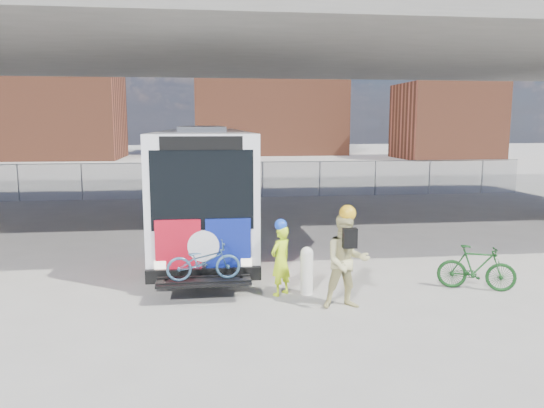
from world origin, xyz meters
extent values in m
plane|color=#9E9991|center=(0.00, 0.00, 0.00)|extent=(160.00, 160.00, 0.00)
cube|color=silver|center=(-2.00, 2.54, 1.95)|extent=(2.55, 12.00, 3.20)
cube|color=black|center=(-2.00, 3.04, 2.59)|extent=(2.61, 11.00, 1.28)
cube|color=black|center=(-2.00, -3.41, 2.33)|extent=(2.24, 0.12, 1.76)
cube|color=black|center=(-2.00, -3.41, 3.36)|extent=(1.78, 0.12, 0.30)
cube|color=black|center=(-2.00, -3.51, 0.45)|extent=(2.55, 0.20, 0.30)
cube|color=#B20D20|center=(-2.55, -3.48, 1.10)|extent=(1.00, 0.08, 1.20)
cube|color=navy|center=(-1.45, -3.48, 1.10)|extent=(1.00, 0.08, 1.20)
cylinder|color=silver|center=(-2.00, -3.50, 1.10)|extent=(0.70, 0.06, 0.70)
cube|color=gray|center=(-2.00, 2.54, 3.62)|extent=(1.28, 7.20, 0.14)
cube|color=black|center=(-2.00, -4.01, 0.45)|extent=(2.00, 0.70, 0.06)
cylinder|color=black|center=(-3.15, -1.86, 0.50)|extent=(0.30, 1.00, 1.00)
cylinder|color=black|center=(-0.85, -1.86, 0.50)|extent=(0.30, 1.00, 1.00)
cylinder|color=black|center=(-3.15, 6.74, 0.50)|extent=(0.30, 1.00, 1.00)
cylinder|color=black|center=(-0.85, 6.74, 0.50)|extent=(0.30, 1.00, 1.00)
cube|color=#B20D20|center=(-3.30, -1.26, 1.30)|extent=(0.06, 2.60, 1.70)
cube|color=navy|center=(-3.30, 0.34, 1.30)|extent=(0.06, 1.40, 1.70)
cube|color=#B20D20|center=(-0.70, -1.26, 1.30)|extent=(0.06, 2.60, 1.70)
cube|color=navy|center=(-0.70, 0.34, 1.30)|extent=(0.06, 1.40, 1.70)
imported|color=#3A6080|center=(-2.00, -4.01, 0.89)|extent=(1.61, 0.69, 0.82)
cube|color=#605E59|center=(0.00, 4.00, 6.75)|extent=(40.00, 16.00, 1.50)
cube|color=#605E59|center=(0.00, 4.00, 7.55)|extent=(40.00, 0.60, 0.80)
cylinder|color=gray|center=(-8.00, 12.00, 0.90)|extent=(0.06, 0.06, 1.80)
cylinder|color=gray|center=(-4.00, 12.00, 0.90)|extent=(0.06, 0.06, 1.80)
cylinder|color=gray|center=(0.00, 12.00, 0.90)|extent=(0.06, 0.06, 1.80)
cylinder|color=gray|center=(4.00, 12.00, 0.90)|extent=(0.06, 0.06, 1.80)
cylinder|color=gray|center=(8.00, 12.00, 0.90)|extent=(0.06, 0.06, 1.80)
cylinder|color=gray|center=(12.00, 12.00, 0.90)|extent=(0.06, 0.06, 1.80)
plane|color=gray|center=(0.00, 12.00, 0.90)|extent=(30.00, 0.00, 30.00)
cube|color=gray|center=(0.00, 12.00, 1.82)|extent=(30.00, 0.05, 0.04)
cube|color=brown|center=(-18.00, 45.00, 5.00)|extent=(14.00, 10.00, 10.00)
cube|color=brown|center=(6.00, 52.00, 6.00)|extent=(18.00, 12.00, 12.00)
cube|color=brown|center=(24.00, 40.00, 4.00)|extent=(10.00, 8.00, 8.00)
cylinder|color=brown|center=(14.00, 55.00, 12.50)|extent=(2.20, 2.20, 25.00)
cylinder|color=silver|center=(0.28, -3.76, 0.47)|extent=(0.28, 0.28, 0.94)
sphere|color=silver|center=(0.28, -3.76, 0.94)|extent=(0.28, 0.28, 0.28)
imported|color=#D2FF1A|center=(-0.31, -3.76, 0.78)|extent=(0.68, 0.66, 1.56)
sphere|color=blue|center=(-0.31, -3.76, 1.58)|extent=(0.27, 0.27, 0.27)
imported|color=#D6CD89|center=(0.91, -4.76, 0.98)|extent=(0.96, 0.75, 1.97)
sphere|color=gold|center=(0.91, -4.76, 1.99)|extent=(0.34, 0.34, 0.34)
cube|color=black|center=(0.91, -4.96, 1.52)|extent=(0.28, 0.16, 0.40)
imported|color=#154318|center=(4.18, -3.96, 0.52)|extent=(1.77, 1.13, 1.03)
camera|label=1|loc=(-1.92, -15.01, 3.78)|focal=35.00mm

